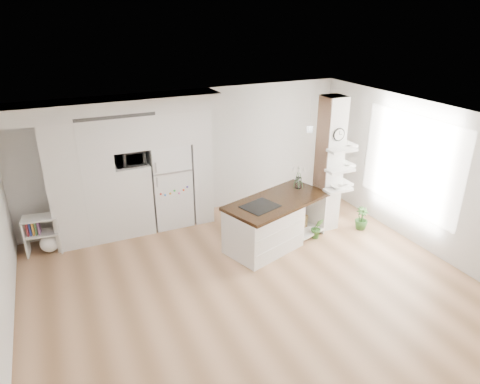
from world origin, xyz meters
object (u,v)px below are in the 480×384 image
object	(u,v)px
bookshelf	(45,237)
floor_plant_a	(317,228)
refrigerator	(170,184)
kitchen_island	(268,224)

from	to	relation	value
bookshelf	floor_plant_a	xyz separation A→B (m)	(4.85, -1.65, -0.10)
bookshelf	floor_plant_a	size ratio (longest dim) A/B	1.66
refrigerator	kitchen_island	size ratio (longest dim) A/B	0.79
refrigerator	bookshelf	distance (m)	2.52
refrigerator	bookshelf	size ratio (longest dim) A/B	2.42
bookshelf	kitchen_island	bearing A→B (deg)	-15.21
kitchen_island	floor_plant_a	xyz separation A→B (m)	(1.04, -0.10, -0.26)
kitchen_island	floor_plant_a	bearing A→B (deg)	-23.87
refrigerator	bookshelf	bearing A→B (deg)	-175.63
kitchen_island	bookshelf	distance (m)	4.11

